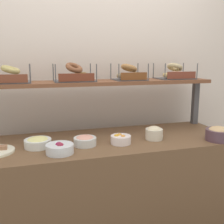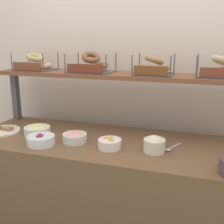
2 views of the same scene
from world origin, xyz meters
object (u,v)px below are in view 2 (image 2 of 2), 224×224
(bowl_beet_salad, at_px, (41,140))
(bowl_egg_salad, at_px, (37,130))
(bagel_basket_everything, at_px, (153,68))
(bowl_fruit_salad, at_px, (110,143))
(serving_plate_white, at_px, (2,131))
(bowl_potato_salad, at_px, (154,144))
(serving_spoon_near_plate, at_px, (171,148))
(bagel_basket_plain, at_px, (221,70))
(bowl_lox_spread, at_px, (75,137))
(bagel_basket_cinnamon_raisin, at_px, (91,66))
(bagel_basket_sesame, at_px, (35,64))

(bowl_beet_salad, height_order, bowl_egg_salad, bowl_beet_salad)
(bowl_egg_salad, bearing_deg, bagel_basket_everything, 20.61)
(bowl_fruit_salad, relative_size, serving_plate_white, 0.57)
(bowl_potato_salad, xyz_separation_m, serving_spoon_near_plate, (0.09, 0.07, -0.04))
(bowl_beet_salad, relative_size, bagel_basket_plain, 0.56)
(serving_plate_white, xyz_separation_m, serving_spoon_near_plate, (1.23, 0.05, -0.00))
(bowl_lox_spread, distance_m, serving_spoon_near_plate, 0.63)
(serving_plate_white, relative_size, bagel_basket_everything, 0.93)
(bowl_fruit_salad, distance_m, bagel_basket_everything, 0.62)
(serving_plate_white, xyz_separation_m, bagel_basket_plain, (1.50, 0.34, 0.47))
(bowl_lox_spread, distance_m, bagel_basket_cinnamon_raisin, 0.56)
(bagel_basket_plain, bearing_deg, serving_plate_white, -167.23)
(bowl_beet_salad, height_order, serving_plate_white, bowl_beet_salad)
(serving_plate_white, height_order, bagel_basket_everything, bagel_basket_everything)
(bowl_egg_salad, relative_size, serving_plate_white, 0.72)
(bagel_basket_sesame, xyz_separation_m, bagel_basket_plain, (1.39, 0.02, 0.00))
(serving_spoon_near_plate, xyz_separation_m, bagel_basket_plain, (0.27, 0.29, 0.47))
(bowl_lox_spread, distance_m, bowl_egg_salad, 0.33)
(serving_plate_white, height_order, bagel_basket_sesame, bagel_basket_sesame)
(serving_plate_white, relative_size, bagel_basket_cinnamon_raisin, 0.80)
(bowl_fruit_salad, distance_m, bagel_basket_plain, 0.87)
(bowl_potato_salad, distance_m, bowl_egg_salad, 0.86)
(bagel_basket_sesame, xyz_separation_m, bagel_basket_cinnamon_raisin, (0.48, -0.00, 0.00))
(bowl_beet_salad, xyz_separation_m, bowl_egg_salad, (-0.14, 0.17, 0.00))
(bowl_potato_salad, bearing_deg, bagel_basket_cinnamon_raisin, 147.81)
(serving_spoon_near_plate, xyz_separation_m, bagel_basket_cinnamon_raisin, (-0.64, 0.27, 0.47))
(bagel_basket_cinnamon_raisin, height_order, bagel_basket_everything, bagel_basket_cinnamon_raisin)
(bagel_basket_everything, bearing_deg, serving_spoon_near_plate, -57.79)
(serving_plate_white, distance_m, bagel_basket_cinnamon_raisin, 0.82)
(bagel_basket_cinnamon_raisin, relative_size, bagel_basket_everything, 1.17)
(bowl_fruit_salad, bearing_deg, bagel_basket_sesame, 153.37)
(bowl_potato_salad, height_order, bowl_beet_salad, bowl_potato_salad)
(bowl_fruit_salad, height_order, bowl_egg_salad, same)
(bowl_fruit_salad, xyz_separation_m, serving_spoon_near_plate, (0.37, 0.10, -0.03))
(bowl_fruit_salad, xyz_separation_m, bowl_beet_salad, (-0.45, -0.08, 0.00))
(bagel_basket_cinnamon_raisin, bearing_deg, bagel_basket_sesame, 179.80)
(bowl_egg_salad, height_order, bagel_basket_everything, bagel_basket_everything)
(bowl_fruit_salad, bearing_deg, bagel_basket_everything, 62.73)
(bowl_egg_salad, bearing_deg, bowl_fruit_salad, -8.56)
(bowl_beet_salad, bearing_deg, serving_spoon_near_plate, 12.70)
(bowl_lox_spread, xyz_separation_m, serving_spoon_near_plate, (0.63, 0.07, -0.03))
(bowl_beet_salad, relative_size, bowl_egg_salad, 0.97)
(serving_plate_white, xyz_separation_m, bagel_basket_cinnamon_raisin, (0.59, 0.32, 0.47))
(bowl_fruit_salad, height_order, serving_spoon_near_plate, bowl_fruit_salad)
(bowl_lox_spread, distance_m, bowl_beet_salad, 0.22)
(bagel_basket_cinnamon_raisin, bearing_deg, bowl_potato_salad, -32.19)
(serving_plate_white, distance_m, serving_spoon_near_plate, 1.24)
(bowl_lox_spread, xyz_separation_m, bagel_basket_cinnamon_raisin, (-0.01, 0.34, 0.44))
(bowl_fruit_salad, relative_size, bowl_egg_salad, 0.79)
(bowl_potato_salad, bearing_deg, bowl_beet_salad, -171.30)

